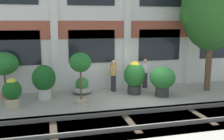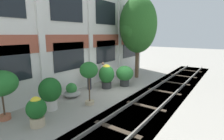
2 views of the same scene
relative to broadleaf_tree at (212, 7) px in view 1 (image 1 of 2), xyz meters
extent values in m
plane|color=#9E998E|center=(-3.83, -0.73, -4.20)|extent=(80.00, 80.00, 0.00)
cube|color=silver|center=(-3.83, 1.98, 0.03)|extent=(14.99, 0.50, 8.47)
cube|color=#9E4C38|center=(-3.83, 1.71, -1.10)|extent=(14.99, 0.06, 0.90)
cube|color=silver|center=(-7.58, 1.67, 0.03)|extent=(0.36, 0.16, 8.47)
cube|color=silver|center=(-3.83, 1.67, 0.03)|extent=(0.36, 0.16, 8.47)
cube|color=silver|center=(-0.09, 1.67, 0.03)|extent=(0.36, 0.16, 8.47)
cube|color=black|center=(-9.45, 1.70, -1.95)|extent=(2.40, 0.04, 1.70)
cube|color=black|center=(-5.71, 1.70, -1.95)|extent=(2.40, 0.04, 1.70)
cube|color=black|center=(-1.96, 1.70, -1.95)|extent=(2.40, 0.04, 1.70)
cube|color=black|center=(1.79, 1.70, -1.95)|extent=(2.40, 0.04, 1.70)
cube|color=#423F3A|center=(-3.83, -3.18, -4.34)|extent=(22.99, 2.80, 0.28)
cube|color=slate|center=(-3.83, -3.90, -4.13)|extent=(22.99, 0.07, 0.15)
cube|color=slate|center=(-3.83, -2.46, -4.13)|extent=(22.99, 0.07, 0.15)
cube|color=#382D23|center=(-7.88, -3.18, -4.19)|extent=(0.24, 2.10, 0.03)
cube|color=#382D23|center=(-5.23, -3.18, -4.19)|extent=(0.24, 2.10, 0.03)
cube|color=#382D23|center=(-2.45, -3.18, -4.19)|extent=(0.24, 2.10, 0.03)
cylinder|color=brown|center=(0.00, 0.00, -2.66)|extent=(0.31, 0.31, 3.08)
ellipsoid|color=#286023|center=(0.00, 0.00, 0.10)|extent=(2.98, 2.98, 4.45)
sphere|color=#286023|center=(-0.75, 0.20, -0.35)|extent=(1.64, 1.64, 1.64)
cylinder|color=#333333|center=(-3.88, 0.28, -3.98)|extent=(0.65, 0.65, 0.44)
ellipsoid|color=#236B28|center=(-3.88, 0.28, -3.25)|extent=(1.04, 1.04, 1.21)
sphere|color=yellow|center=(-3.88, 0.28, -2.86)|extent=(0.57, 0.57, 0.57)
ellipsoid|color=gray|center=(-6.36, 0.97, -4.03)|extent=(1.00, 1.00, 0.33)
sphere|color=#2D7A33|center=(-6.36, 0.97, -3.71)|extent=(0.64, 0.64, 0.64)
cylinder|color=tan|center=(-6.62, -0.67, -4.11)|extent=(0.47, 0.47, 0.19)
cylinder|color=brown|center=(-6.62, -0.67, -3.28)|extent=(0.07, 0.07, 1.47)
ellipsoid|color=#236B28|center=(-6.62, -0.67, -2.38)|extent=(0.92, 0.92, 0.83)
cylinder|color=#B76647|center=(-9.93, 1.18, -4.09)|extent=(0.46, 0.46, 0.21)
cylinder|color=#4C3826|center=(-9.93, 1.18, -3.40)|extent=(0.07, 0.07, 1.18)
ellipsoid|color=#236B28|center=(-9.93, 1.18, -2.60)|extent=(1.34, 1.34, 1.07)
cylinder|color=#333333|center=(-2.72, -0.44, -3.97)|extent=(0.65, 0.65, 0.46)
ellipsoid|color=#2D7A33|center=(-2.72, -0.44, -3.30)|extent=(1.21, 1.21, 1.05)
cylinder|color=beige|center=(-8.16, 0.42, -3.95)|extent=(0.59, 0.59, 0.50)
ellipsoid|color=#19561E|center=(-8.16, 0.42, -3.21)|extent=(1.06, 1.06, 1.17)
cylinder|color=tan|center=(-9.44, -0.45, -4.01)|extent=(0.57, 0.57, 0.39)
ellipsoid|color=#19561E|center=(-9.44, -0.45, -3.46)|extent=(0.78, 0.78, 0.82)
sphere|color=yellow|center=(-9.44, -0.45, -3.20)|extent=(0.43, 0.43, 0.43)
cylinder|color=#282833|center=(-4.74, 1.05, -3.79)|extent=(0.26, 0.26, 0.83)
cylinder|color=tan|center=(-4.74, 1.05, -3.09)|extent=(0.34, 0.34, 0.57)
sphere|color=tan|center=(-4.74, 1.05, -2.70)|extent=(0.22, 0.22, 0.22)
cylinder|color=tan|center=(-4.88, 0.88, -3.06)|extent=(0.09, 0.09, 0.51)
cylinder|color=tan|center=(-4.60, 1.22, -3.06)|extent=(0.09, 0.09, 0.51)
cylinder|color=#282833|center=(-2.92, 1.31, -3.78)|extent=(0.26, 0.26, 0.83)
cylinder|color=silver|center=(-2.92, 1.31, -3.12)|extent=(0.34, 0.34, 0.51)
sphere|color=tan|center=(-2.92, 1.31, -2.75)|extent=(0.22, 0.22, 0.22)
cylinder|color=silver|center=(-3.14, 1.28, -3.09)|extent=(0.09, 0.09, 0.46)
cylinder|color=silver|center=(-2.70, 1.35, -3.09)|extent=(0.09, 0.09, 0.46)
camera|label=1|loc=(-7.97, -11.58, -0.69)|focal=42.00mm
camera|label=2|loc=(-12.96, -6.52, -0.62)|focal=28.00mm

